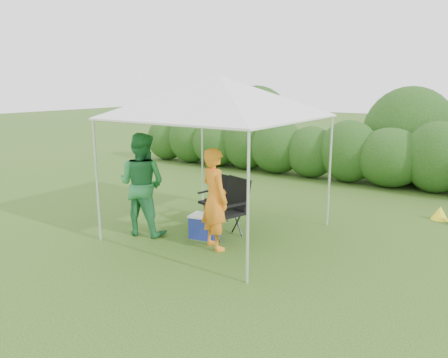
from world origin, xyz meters
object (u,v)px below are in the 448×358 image
Objects in this scene: chair_left at (219,196)px; woman at (142,184)px; cooler at (205,226)px; canopy at (219,97)px; man at (215,199)px; chair_right at (231,204)px.

woman reaches higher than chair_left.
canopy is at bearing 69.36° from cooler.
woman is at bearing -168.54° from cooler.
canopy is 2.07m from woman.
woman is at bearing -108.08° from chair_left.
woman is at bearing 30.27° from man.
woman is (-1.40, -0.78, 0.33)m from chair_right.
man is at bearing 171.52° from woman.
canopy is 1.84× the size of man.
man is at bearing -46.88° from chair_left.
cooler is at bearing -59.59° from chair_left.
chair_right is at bearing -56.34° from man.
man is at bearing -45.87° from cooler.
chair_left is 0.55× the size of man.
cooler is (-0.06, -0.37, -2.25)m from canopy.
canopy reaches higher than chair_right.
man is (0.37, -0.67, -1.62)m from canopy.
chair_left is at bearing 125.40° from canopy.
cooler is at bearing -171.21° from woman.
chair_right is at bearing -29.61° from chair_left.
chair_left is 1.00m from cooler.
canopy is 2.04m from chair_left.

